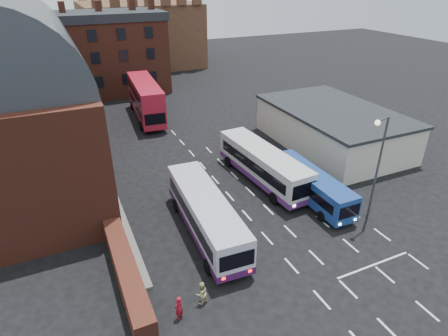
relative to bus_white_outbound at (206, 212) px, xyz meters
name	(u,v)px	position (x,y,z in m)	size (l,w,h in m)	color
ground	(285,258)	(3.81, -4.87, -1.84)	(180.00, 180.00, 0.00)	black
railway_station	(14,95)	(-11.69, 16.13, 5.80)	(12.00, 28.00, 16.00)	#602B1E
forecourt_wall	(127,274)	(-6.39, -2.87, -0.94)	(1.20, 10.00, 1.80)	#602B1E
cream_building	(332,127)	(18.81, 9.13, 0.32)	(10.40, 16.40, 4.25)	beige
brick_terrace	(92,59)	(-2.19, 41.13, 3.66)	(22.00, 10.00, 11.00)	brown
castle_keep	(139,34)	(9.81, 61.13, 4.16)	(22.00, 22.00, 12.00)	brown
bus_white_outbound	(206,212)	(0.00, 0.00, 0.00)	(3.31, 11.53, 3.11)	silver
bus_white_inbound	(263,163)	(7.72, 5.11, 0.03)	(3.55, 11.78, 3.17)	silver
bus_blue	(311,184)	(9.81, 0.65, -0.32)	(2.40, 9.42, 2.57)	navy
bus_red_double	(146,99)	(2.24, 26.22, 0.78)	(3.84, 12.52, 4.94)	#B61A30
street_lamp	(378,160)	(12.12, -3.57, 3.32)	(1.69, 0.69, 8.55)	#484A4D
pedestrian_red	(179,308)	(-4.31, -6.59, -1.05)	(0.57, 0.38, 1.57)	#A51121
pedestrian_beige	(202,293)	(-2.76, -6.10, -1.08)	(0.74, 0.58, 1.53)	#C6B97D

